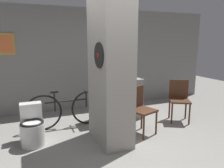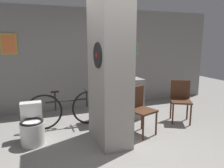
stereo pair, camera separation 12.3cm
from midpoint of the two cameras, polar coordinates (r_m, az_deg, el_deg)
name	(u,v)px [view 1 (the left image)]	position (r m, az deg, el deg)	size (l,w,h in m)	color
ground_plane	(117,153)	(3.67, 0.24, -17.64)	(14.00, 14.00, 0.00)	gray
wall_back	(76,59)	(5.75, -9.94, 6.38)	(8.00, 0.09, 2.60)	gray
pillar_center	(110,69)	(3.72, -1.46, 3.96)	(0.54, 0.97, 2.60)	gray
counter_shelf	(118,99)	(4.97, 0.78, -4.06)	(1.10, 0.44, 0.92)	gray
toilet	(32,128)	(4.11, -20.91, -10.67)	(0.41, 0.57, 0.68)	silver
chair_near_pillar	(140,107)	(4.24, 6.52, -6.08)	(0.54, 0.54, 0.91)	#422616
chair_by_doorway	(179,98)	(5.10, 16.48, -3.52)	(0.57, 0.57, 0.91)	#422616
bicycle	(67,109)	(4.64, -12.48, -6.47)	(1.67, 0.42, 0.79)	black
bottle_tall	(109,75)	(4.79, -1.57, 2.33)	(0.08, 0.08, 0.30)	olive
bottle_short	(103,77)	(4.81, -3.06, 1.94)	(0.06, 0.06, 0.21)	#267233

